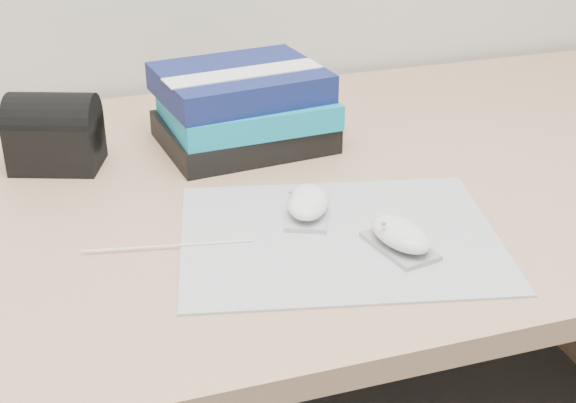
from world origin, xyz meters
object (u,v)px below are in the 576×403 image
object	(u,v)px
pouch	(54,132)
book_stack	(244,108)
desk	(304,292)
mouse_front	(401,236)
mouse_rear	(308,203)

from	to	relation	value
pouch	book_stack	bearing A→B (deg)	-0.26
desk	mouse_front	world-z (taller)	mouse_front
mouse_rear	pouch	xyz separation A→B (m)	(-0.28, 0.25, 0.03)
desk	book_stack	xyz separation A→B (m)	(-0.07, 0.07, 0.29)
book_stack	pouch	xyz separation A→B (m)	(-0.27, 0.00, -0.01)
desk	book_stack	size ratio (longest dim) A/B	6.33
mouse_rear	book_stack	world-z (taller)	book_stack
mouse_rear	pouch	distance (m)	0.38
desk	pouch	world-z (taller)	pouch
mouse_rear	mouse_front	world-z (taller)	same
mouse_front	book_stack	bearing A→B (deg)	103.26
book_stack	pouch	size ratio (longest dim) A/B	1.81
book_stack	pouch	bearing A→B (deg)	179.74
pouch	desk	bearing A→B (deg)	-12.06
mouse_rear	book_stack	xyz separation A→B (m)	(-0.01, 0.25, 0.04)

